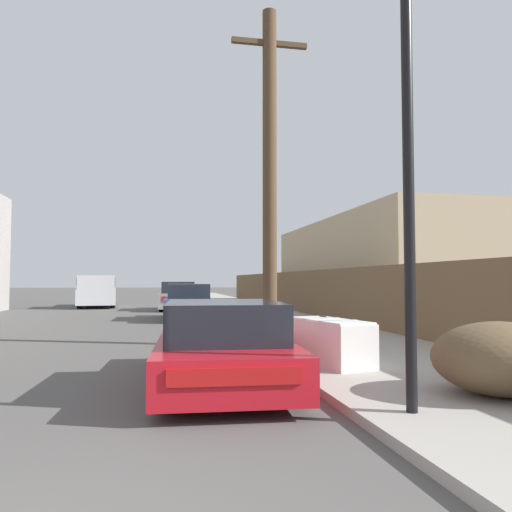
% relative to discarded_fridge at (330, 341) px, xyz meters
% --- Properties ---
extents(sidewalk_curb, '(4.20, 63.00, 0.12)m').
position_rel_discarded_fridge_xyz_m(sidewalk_curb, '(1.34, 17.63, -0.42)').
color(sidewalk_curb, '#9E998E').
rests_on(sidewalk_curb, ground).
extents(discarded_fridge, '(1.03, 1.85, 0.76)m').
position_rel_discarded_fridge_xyz_m(discarded_fridge, '(0.00, 0.00, 0.00)').
color(discarded_fridge, silver).
rests_on(discarded_fridge, sidewalk_curb).
extents(parked_sports_car_red, '(2.06, 4.45, 1.20)m').
position_rel_discarded_fridge_xyz_m(parked_sports_car_red, '(-1.90, -0.77, 0.07)').
color(parked_sports_car_red, red).
rests_on(parked_sports_car_red, ground).
extents(car_parked_mid, '(1.93, 4.18, 1.37)m').
position_rel_discarded_fridge_xyz_m(car_parked_mid, '(-1.67, 11.58, 0.16)').
color(car_parked_mid, '#2D478C').
rests_on(car_parked_mid, ground).
extents(car_parked_far, '(2.03, 4.27, 1.44)m').
position_rel_discarded_fridge_xyz_m(car_parked_far, '(-1.82, 17.93, 0.19)').
color(car_parked_far, gray).
rests_on(car_parked_far, ground).
extents(pickup_truck, '(2.47, 5.69, 1.77)m').
position_rel_discarded_fridge_xyz_m(pickup_truck, '(-6.20, 21.35, 0.40)').
color(pickup_truck, silver).
rests_on(pickup_truck, ground).
extents(utility_pole, '(1.80, 0.33, 7.72)m').
position_rel_discarded_fridge_xyz_m(utility_pole, '(-0.31, 3.20, 3.59)').
color(utility_pole, '#4C3826').
rests_on(utility_pole, sidewalk_curb).
extents(street_lamp, '(0.26, 0.26, 4.89)m').
position_rel_discarded_fridge_xyz_m(street_lamp, '(-0.19, -3.08, 2.46)').
color(street_lamp, black).
rests_on(street_lamp, sidewalk_curb).
extents(brush_pile, '(1.65, 1.57, 0.88)m').
position_rel_discarded_fridge_xyz_m(brush_pile, '(1.26, -2.57, 0.08)').
color(brush_pile, brown).
rests_on(brush_pile, sidewalk_curb).
extents(wooden_fence, '(0.08, 37.02, 1.80)m').
position_rel_discarded_fridge_xyz_m(wooden_fence, '(3.29, 12.59, 0.53)').
color(wooden_fence, brown).
rests_on(wooden_fence, sidewalk_curb).
extents(building_right_house, '(6.00, 15.34, 4.32)m').
position_rel_discarded_fridge_xyz_m(building_right_house, '(7.63, 14.27, 1.68)').
color(building_right_house, tan).
rests_on(building_right_house, ground).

